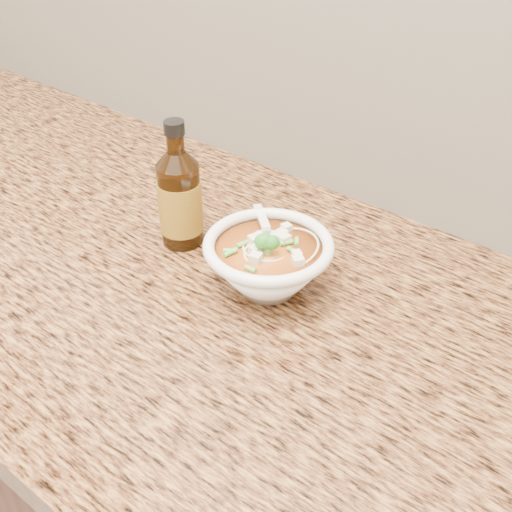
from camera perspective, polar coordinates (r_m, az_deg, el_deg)
The scene contains 4 objects.
cabinet at distance 1.22m, azimuth -4.63°, elevation -19.17°, with size 4.00×0.65×0.86m, color #32170F.
counter_slab at distance 0.89m, azimuth -6.00°, elevation -2.26°, with size 4.00×0.68×0.04m, color olive.
soup_bowl at distance 0.82m, azimuth 1.10°, elevation -0.72°, with size 0.17×0.17×0.09m.
hot_sauce_bottle at distance 0.90m, azimuth -6.79°, elevation 5.06°, with size 0.07×0.07×0.19m.
Camera 1 is at (0.51, 1.19, 1.43)m, focal length 45.00 mm.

